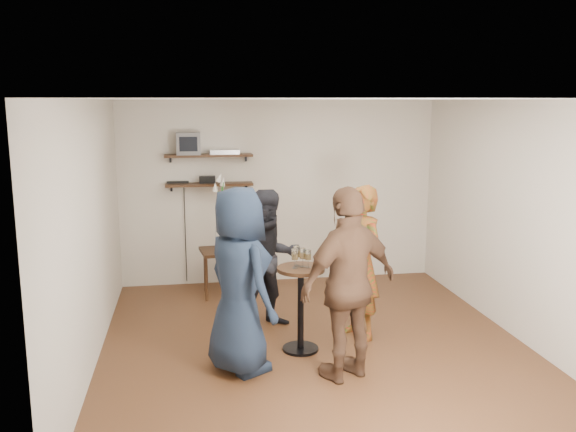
% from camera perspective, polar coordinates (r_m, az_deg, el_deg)
% --- Properties ---
extents(room, '(4.58, 5.08, 2.68)m').
position_cam_1_polar(room, '(6.31, 2.61, -1.04)').
color(room, '#472516').
rests_on(room, ground).
extents(shelf_upper, '(1.20, 0.25, 0.04)m').
position_cam_1_polar(shelf_upper, '(8.45, -7.43, 5.64)').
color(shelf_upper, black).
rests_on(shelf_upper, room).
extents(shelf_lower, '(1.20, 0.25, 0.04)m').
position_cam_1_polar(shelf_lower, '(8.49, -7.37, 2.95)').
color(shelf_lower, black).
rests_on(shelf_lower, room).
extents(crt_monitor, '(0.32, 0.30, 0.30)m').
position_cam_1_polar(crt_monitor, '(8.43, -9.31, 6.72)').
color(crt_monitor, '#59595B').
rests_on(crt_monitor, shelf_upper).
extents(dvd_deck, '(0.40, 0.24, 0.06)m').
position_cam_1_polar(dvd_deck, '(8.46, -5.97, 6.00)').
color(dvd_deck, silver).
rests_on(dvd_deck, shelf_upper).
extents(radio, '(0.22, 0.10, 0.10)m').
position_cam_1_polar(radio, '(8.48, -7.57, 3.40)').
color(radio, black).
rests_on(radio, shelf_lower).
extents(power_strip, '(0.30, 0.05, 0.03)m').
position_cam_1_polar(power_strip, '(8.54, -10.28, 3.13)').
color(power_strip, black).
rests_on(power_strip, shelf_lower).
extents(side_table, '(0.59, 0.59, 0.63)m').
position_cam_1_polar(side_table, '(8.20, -6.26, -3.86)').
color(side_table, black).
rests_on(side_table, room).
extents(vase_lilies, '(0.20, 0.21, 1.05)m').
position_cam_1_polar(vase_lilies, '(8.10, -6.33, -0.88)').
color(vase_lilies, silver).
rests_on(vase_lilies, side_table).
extents(drinks_table, '(0.49, 0.49, 0.90)m').
position_cam_1_polar(drinks_table, '(6.38, 1.20, -7.62)').
color(drinks_table, black).
rests_on(drinks_table, room).
extents(wine_glass_fl, '(0.07, 0.07, 0.20)m').
position_cam_1_polar(wine_glass_fl, '(6.21, 0.64, -3.69)').
color(wine_glass_fl, silver).
rests_on(wine_glass_fl, drinks_table).
extents(wine_glass_fr, '(0.06, 0.06, 0.19)m').
position_cam_1_polar(wine_glass_fr, '(6.24, 1.90, -3.73)').
color(wine_glass_fr, silver).
rests_on(wine_glass_fr, drinks_table).
extents(wine_glass_bl, '(0.07, 0.07, 0.21)m').
position_cam_1_polar(wine_glass_bl, '(6.30, 0.80, -3.44)').
color(wine_glass_bl, silver).
rests_on(wine_glass_bl, drinks_table).
extents(wine_glass_br, '(0.07, 0.07, 0.20)m').
position_cam_1_polar(wine_glass_br, '(6.27, 1.38, -3.60)').
color(wine_glass_br, silver).
rests_on(wine_glass_br, drinks_table).
extents(person_plaid, '(0.60, 0.72, 1.70)m').
position_cam_1_polar(person_plaid, '(6.71, 6.81, -4.35)').
color(person_plaid, '#B52414').
rests_on(person_plaid, room).
extents(person_dark, '(0.92, 0.81, 1.61)m').
position_cam_1_polar(person_dark, '(6.97, -1.68, -4.08)').
color(person_dark, black).
rests_on(person_dark, room).
extents(person_navy, '(0.93, 1.05, 1.80)m').
position_cam_1_polar(person_navy, '(5.84, -4.60, -6.06)').
color(person_navy, '#162032').
rests_on(person_navy, room).
extents(person_brown, '(1.16, 0.86, 1.83)m').
position_cam_1_polar(person_brown, '(5.70, 5.73, -6.36)').
color(person_brown, '#4D3121').
rests_on(person_brown, room).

